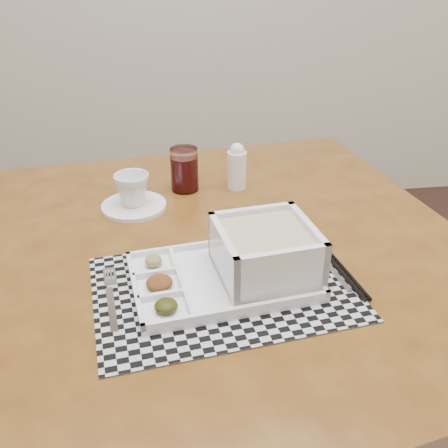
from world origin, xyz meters
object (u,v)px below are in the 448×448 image
(dining_table, at_px, (208,284))
(creamer_bottle, at_px, (237,167))
(serving_tray, at_px, (253,260))
(cup, at_px, (132,189))
(juice_glass, at_px, (184,171))

(dining_table, distance_m, creamer_bottle, 0.34)
(serving_tray, distance_m, cup, 0.39)
(serving_tray, relative_size, creamer_bottle, 2.94)
(dining_table, xyz_separation_m, juice_glass, (-0.02, 0.29, 0.13))
(juice_glass, height_order, creamer_bottle, creamer_bottle)
(dining_table, height_order, juice_glass, juice_glass)
(dining_table, bearing_deg, juice_glass, 94.49)
(serving_tray, bearing_deg, dining_table, 121.83)
(creamer_bottle, bearing_deg, cup, -163.02)
(dining_table, xyz_separation_m, creamer_bottle, (0.11, 0.29, 0.14))
(creamer_bottle, bearing_deg, juice_glass, 176.91)
(cup, bearing_deg, dining_table, -70.71)
(dining_table, bearing_deg, serving_tray, -58.17)
(dining_table, xyz_separation_m, serving_tray, (0.07, -0.11, 0.13))
(creamer_bottle, bearing_deg, dining_table, -110.46)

